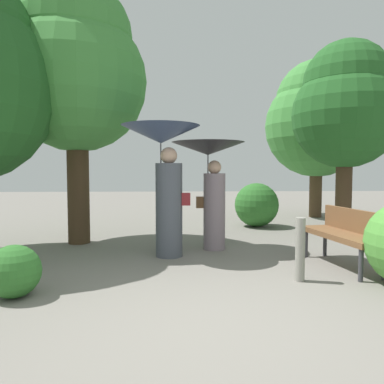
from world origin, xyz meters
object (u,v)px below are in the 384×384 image
at_px(person_left, 164,163).
at_px(park_bench, 346,232).
at_px(tree_near_right, 346,106).
at_px(tree_mid_right, 317,118).
at_px(person_right, 210,171).
at_px(tree_near_left, 76,68).
at_px(path_marker_post, 300,249).

xyz_separation_m(person_left, park_bench, (2.64, -0.78, -1.00)).
bearing_deg(tree_near_right, park_bench, -114.27).
bearing_deg(person_left, tree_mid_right, -34.12).
height_order(person_right, park_bench, person_right).
height_order(park_bench, tree_mid_right, tree_mid_right).
height_order(tree_near_left, path_marker_post, tree_near_left).
bearing_deg(park_bench, tree_near_left, -123.50).
relative_size(person_right, path_marker_post, 2.34).
xyz_separation_m(tree_near_left, path_marker_post, (3.42, -2.56, -2.90)).
xyz_separation_m(person_left, tree_mid_right, (4.33, 4.73, 1.41)).
xyz_separation_m(tree_near_left, tree_near_right, (5.55, 0.83, -0.51)).
distance_m(person_left, tree_near_left, 2.71).
height_order(person_left, path_marker_post, person_left).
bearing_deg(tree_near_right, tree_mid_right, 80.77).
bearing_deg(path_marker_post, tree_near_right, 57.78).
height_order(tree_near_right, tree_mid_right, tree_mid_right).
relative_size(person_left, park_bench, 1.35).
distance_m(person_right, tree_mid_right, 5.72).
relative_size(person_left, tree_mid_right, 0.46).
bearing_deg(path_marker_post, person_right, 116.59).
bearing_deg(person_right, tree_mid_right, -31.55).
bearing_deg(tree_near_left, tree_mid_right, 30.84).
xyz_separation_m(person_left, person_right, (0.79, 0.50, -0.12)).
distance_m(person_left, park_bench, 2.93).
height_order(tree_near_left, tree_mid_right, tree_near_left).
bearing_deg(person_right, tree_near_left, 83.69).
bearing_deg(tree_near_left, park_bench, -24.06).
height_order(person_right, path_marker_post, person_right).
xyz_separation_m(tree_mid_right, path_marker_post, (-2.58, -6.14, -2.51)).
relative_size(tree_near_right, path_marker_post, 5.20).
relative_size(tree_near_right, tree_mid_right, 0.91).
distance_m(park_bench, tree_near_right, 3.79).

